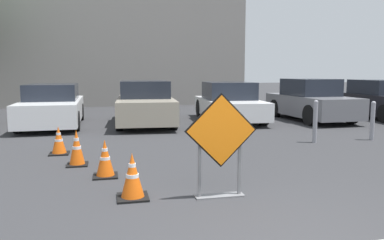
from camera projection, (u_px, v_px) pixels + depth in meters
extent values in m
plane|color=#333335|center=(167.00, 123.00, 13.15)|extent=(96.00, 96.00, 0.00)
cube|color=black|center=(221.00, 130.00, 5.22)|extent=(1.05, 0.03, 1.05)
cube|color=orange|center=(221.00, 131.00, 5.20)|extent=(0.99, 0.03, 0.99)
cube|color=slate|center=(219.00, 196.00, 5.38)|extent=(0.71, 0.20, 0.02)
cube|color=slate|center=(200.00, 165.00, 5.26)|extent=(0.04, 0.04, 0.97)
cube|color=slate|center=(239.00, 162.00, 5.39)|extent=(0.04, 0.04, 0.97)
cube|color=black|center=(133.00, 197.00, 5.30)|extent=(0.44, 0.44, 0.03)
cone|color=#EA590F|center=(132.00, 175.00, 5.26)|extent=(0.33, 0.33, 0.62)
cylinder|color=white|center=(132.00, 165.00, 5.25)|extent=(0.10, 0.10, 0.06)
cylinder|color=white|center=(132.00, 176.00, 5.26)|extent=(0.18, 0.18, 0.06)
cube|color=black|center=(106.00, 176.00, 6.40)|extent=(0.41, 0.41, 0.03)
cone|color=#EA590F|center=(105.00, 158.00, 6.36)|extent=(0.31, 0.31, 0.61)
cylinder|color=white|center=(105.00, 150.00, 6.34)|extent=(0.10, 0.10, 0.06)
cylinder|color=white|center=(105.00, 158.00, 6.36)|extent=(0.17, 0.17, 0.06)
cube|color=black|center=(77.00, 165.00, 7.19)|extent=(0.39, 0.39, 0.03)
cone|color=#EA590F|center=(77.00, 147.00, 7.14)|extent=(0.29, 0.29, 0.66)
cylinder|color=white|center=(76.00, 139.00, 7.12)|extent=(0.09, 0.09, 0.06)
cylinder|color=white|center=(77.00, 148.00, 7.15)|extent=(0.16, 0.16, 0.06)
cube|color=black|center=(59.00, 153.00, 8.17)|extent=(0.41, 0.41, 0.03)
cone|color=#EA590F|center=(59.00, 140.00, 8.13)|extent=(0.31, 0.31, 0.58)
cylinder|color=white|center=(58.00, 134.00, 8.11)|extent=(0.10, 0.10, 0.05)
cylinder|color=white|center=(59.00, 140.00, 8.13)|extent=(0.17, 0.17, 0.05)
cube|color=white|center=(53.00, 110.00, 12.46)|extent=(1.90, 4.46, 0.70)
cube|color=#1E232D|center=(52.00, 92.00, 12.49)|extent=(1.63, 2.07, 0.52)
cylinder|color=black|center=(76.00, 121.00, 11.36)|extent=(0.21, 0.62, 0.62)
cylinder|color=black|center=(17.00, 123.00, 10.97)|extent=(0.21, 0.62, 0.62)
cylinder|color=black|center=(81.00, 112.00, 14.00)|extent=(0.21, 0.62, 0.62)
cylinder|color=black|center=(33.00, 113.00, 13.61)|extent=(0.21, 0.62, 0.62)
cube|color=#A39984|center=(145.00, 108.00, 12.90)|extent=(2.12, 4.64, 0.72)
cube|color=#1E232D|center=(145.00, 89.00, 12.93)|extent=(1.74, 2.18, 0.57)
cylinder|color=black|center=(174.00, 118.00, 11.67)|extent=(0.25, 0.72, 0.71)
cylinder|color=black|center=(119.00, 119.00, 11.42)|extent=(0.25, 0.72, 0.71)
cylinder|color=black|center=(166.00, 109.00, 14.43)|extent=(0.25, 0.72, 0.71)
cylinder|color=black|center=(122.00, 110.00, 14.17)|extent=(0.25, 0.72, 0.71)
cube|color=white|center=(229.00, 107.00, 13.67)|extent=(2.16, 4.32, 0.61)
cube|color=#1E232D|center=(229.00, 91.00, 13.69)|extent=(1.78, 2.04, 0.62)
cylinder|color=black|center=(264.00, 115.00, 12.53)|extent=(0.25, 0.72, 0.71)
cylinder|color=black|center=(213.00, 116.00, 12.28)|extent=(0.25, 0.72, 0.71)
cylinder|color=black|center=(242.00, 108.00, 15.09)|extent=(0.25, 0.72, 0.71)
cylinder|color=black|center=(200.00, 108.00, 14.83)|extent=(0.25, 0.72, 0.71)
cube|color=slate|center=(311.00, 105.00, 13.93)|extent=(1.84, 4.14, 0.73)
cube|color=#1E232D|center=(310.00, 87.00, 13.94)|extent=(1.58, 1.92, 0.62)
cylinder|color=black|center=(351.00, 114.00, 12.93)|extent=(0.22, 0.70, 0.70)
cylinder|color=black|center=(310.00, 115.00, 12.54)|extent=(0.22, 0.70, 0.70)
cylinder|color=black|center=(311.00, 107.00, 15.37)|extent=(0.22, 0.70, 0.70)
cylinder|color=black|center=(276.00, 108.00, 14.98)|extent=(0.22, 0.70, 0.70)
cube|color=black|center=(381.00, 104.00, 14.66)|extent=(1.97, 4.44, 0.75)
cube|color=#1E232D|center=(380.00, 87.00, 14.68)|extent=(1.67, 2.07, 0.56)
cylinder|color=black|center=(377.00, 106.00, 16.16)|extent=(0.22, 0.65, 0.65)
cylinder|color=black|center=(341.00, 107.00, 15.86)|extent=(0.22, 0.65, 0.65)
cylinder|color=gray|center=(315.00, 123.00, 9.45)|extent=(0.11, 0.11, 1.03)
sphere|color=gray|center=(316.00, 102.00, 9.39)|extent=(0.12, 0.12, 0.12)
cylinder|color=gray|center=(372.00, 122.00, 9.81)|extent=(0.11, 0.11, 0.97)
sphere|color=gray|center=(374.00, 103.00, 9.75)|extent=(0.12, 0.12, 0.12)
cube|color=gray|center=(93.00, 41.00, 21.29)|extent=(16.53, 5.00, 7.13)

